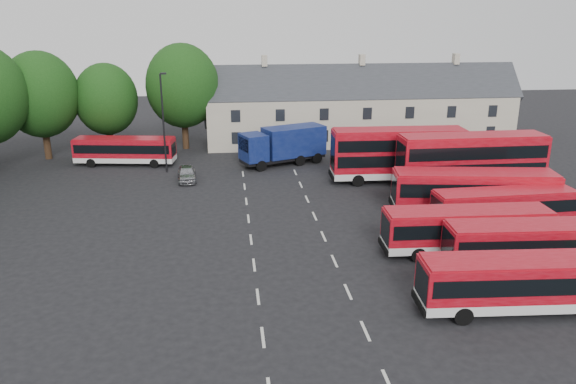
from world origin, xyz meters
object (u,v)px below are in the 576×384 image
object	(u,v)px
bus_dd_south	(471,160)
lamppost	(163,120)
bus_row_a	(524,280)
box_truck	(284,144)
silver_car	(187,173)

from	to	relation	value
bus_dd_south	lamppost	xyz separation A→B (m)	(-26.15, 9.16, 2.15)
bus_row_a	lamppost	world-z (taller)	lamppost
bus_dd_south	box_truck	world-z (taller)	bus_dd_south
bus_dd_south	silver_car	distance (m)	24.94
bus_row_a	silver_car	world-z (taller)	bus_row_a
silver_car	lamppost	size ratio (longest dim) A/B	0.42
bus_row_a	silver_car	size ratio (longest dim) A/B	2.68
bus_row_a	box_truck	xyz separation A→B (m)	(-9.13, 30.09, 0.31)
bus_row_a	lamppost	distance (m)	35.33
bus_dd_south	bus_row_a	bearing A→B (deg)	-106.28
box_truck	lamppost	world-z (taller)	lamppost
bus_row_a	lamppost	bearing A→B (deg)	129.08
box_truck	silver_car	distance (m)	10.56
bus_dd_south	lamppost	size ratio (longest dim) A/B	1.31
bus_row_a	bus_dd_south	bearing A→B (deg)	77.24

